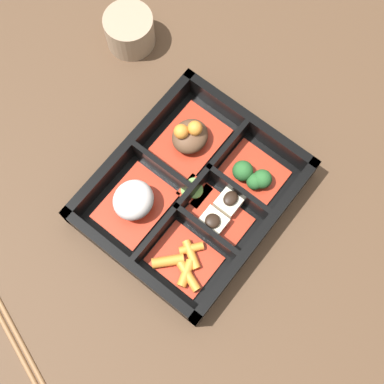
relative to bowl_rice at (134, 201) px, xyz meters
The scene contains 11 objects.
ground_plane 0.09m from the bowl_rice, 40.37° to the right, with size 3.00×3.00×0.00m, color #4C3523.
bento_base 0.09m from the bowl_rice, 40.37° to the right, with size 0.29×0.25×0.01m.
bento_rim 0.09m from the bowl_rice, 41.28° to the right, with size 0.29×0.25×0.05m.
bowl_rice is the anchor object (origin of this frame).
bowl_stew 0.13m from the bowl_rice, ahead, with size 0.11×0.08×0.05m.
bowl_carrots 0.11m from the bowl_rice, 101.14° to the right, with size 0.08×0.09×0.02m.
bowl_tofu 0.13m from the bowl_rice, 57.54° to the right, with size 0.08×0.09×0.03m.
bowl_greens 0.18m from the bowl_rice, 37.59° to the right, with size 0.07×0.09×0.04m.
bowl_pickles 0.09m from the bowl_rice, 35.35° to the right, with size 0.04×0.04×0.01m.
tea_cup 0.29m from the bowl_rice, 41.68° to the left, with size 0.08×0.08×0.06m.
chopsticks 0.26m from the bowl_rice, behind, with size 0.09×0.22×0.01m.
Camera 1 is at (-0.18, -0.15, 0.77)m, focal length 50.00 mm.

